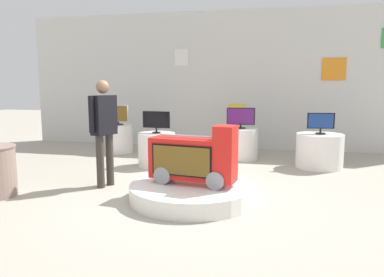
{
  "coord_description": "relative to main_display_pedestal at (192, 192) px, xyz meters",
  "views": [
    {
      "loc": [
        1.43,
        -4.98,
        1.61
      ],
      "look_at": [
        0.19,
        0.42,
        0.79
      ],
      "focal_mm": 34.95,
      "sensor_mm": 36.0,
      "label": 1
    }
  ],
  "objects": [
    {
      "name": "novelty_firetruck_tv",
      "position": [
        0.02,
        -0.01,
        0.45
      ],
      "size": [
        1.24,
        0.53,
        0.83
      ],
      "color": "gray",
      "rests_on": "main_display_pedestal"
    },
    {
      "name": "shopper_browsing_near_truck",
      "position": [
        -1.49,
        0.37,
        0.85
      ],
      "size": [
        0.32,
        0.53,
        1.65
      ],
      "color": "#38332D",
      "rests_on": "ground"
    },
    {
      "name": "display_pedestal_center_rear",
      "position": [
        -2.48,
        3.13,
        0.21
      ],
      "size": [
        0.65,
        0.65,
        0.65
      ],
      "primitive_type": "cylinder",
      "color": "white",
      "rests_on": "ground"
    },
    {
      "name": "ground_plane",
      "position": [
        -0.31,
        0.09,
        -0.11
      ],
      "size": [
        30.0,
        30.0,
        0.0
      ],
      "primitive_type": "plane",
      "color": "#A8A091"
    },
    {
      "name": "display_pedestal_left_rear",
      "position": [
        0.36,
        3.06,
        0.21
      ],
      "size": [
        0.75,
        0.75,
        0.65
      ],
      "primitive_type": "cylinder",
      "color": "white",
      "rests_on": "ground"
    },
    {
      "name": "display_pedestal_right_rear",
      "position": [
        -1.17,
        1.95,
        0.21
      ],
      "size": [
        0.72,
        0.72,
        0.65
      ],
      "primitive_type": "cylinder",
      "color": "white",
      "rests_on": "ground"
    },
    {
      "name": "main_display_pedestal",
      "position": [
        0.0,
        0.0,
        0.0
      ],
      "size": [
        1.74,
        1.74,
        0.22
      ],
      "primitive_type": "cylinder",
      "color": "white",
      "rests_on": "ground"
    },
    {
      "name": "tv_on_left_rear",
      "position": [
        0.36,
        3.05,
        0.78
      ],
      "size": [
        0.6,
        0.22,
        0.44
      ],
      "color": "black",
      "rests_on": "display_pedestal_left_rear"
    },
    {
      "name": "back_wall_display",
      "position": [
        -0.3,
        4.36,
        1.56
      ],
      "size": [
        10.06,
        0.13,
        3.35
      ],
      "color": "silver",
      "rests_on": "ground"
    },
    {
      "name": "display_pedestal_far_right",
      "position": [
        1.92,
        2.52,
        0.21
      ],
      "size": [
        0.88,
        0.88,
        0.65
      ],
      "primitive_type": "cylinder",
      "color": "white",
      "rests_on": "ground"
    },
    {
      "name": "tv_on_far_right",
      "position": [
        1.92,
        2.52,
        0.77
      ],
      "size": [
        0.51,
        0.19,
        0.4
      ],
      "color": "black",
      "rests_on": "display_pedestal_far_right"
    },
    {
      "name": "tv_on_center_rear",
      "position": [
        -2.48,
        3.13,
        0.78
      ],
      "size": [
        0.55,
        0.23,
        0.46
      ],
      "color": "black",
      "rests_on": "display_pedestal_center_rear"
    },
    {
      "name": "tv_on_right_rear",
      "position": [
        -1.17,
        1.95,
        0.78
      ],
      "size": [
        0.55,
        0.16,
        0.42
      ],
      "color": "black",
      "rests_on": "display_pedestal_right_rear"
    }
  ]
}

